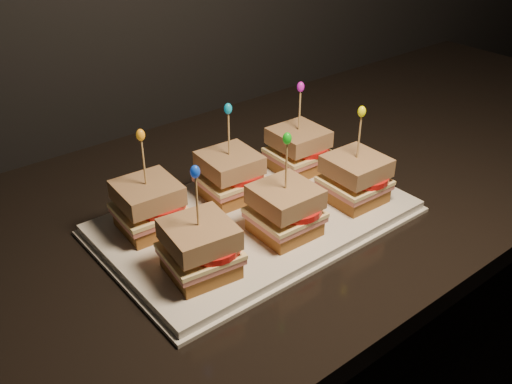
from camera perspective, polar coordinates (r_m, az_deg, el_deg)
granite_slab at (r=0.86m, az=-11.68°, el=-5.95°), size 2.47×0.70×0.03m
platter at (r=0.87m, az=0.00°, el=-2.61°), size 0.45×0.28×0.02m
platter_rim at (r=0.87m, az=0.00°, el=-2.94°), size 0.46×0.29×0.01m
sandwich_0_bread_bot at (r=0.84m, az=-10.51°, el=-2.91°), size 0.09×0.09×0.02m
sandwich_0_ham at (r=0.83m, az=-10.61°, el=-2.03°), size 0.09×0.09×0.01m
sandwich_0_cheese at (r=0.83m, az=-10.66°, el=-1.62°), size 0.10×0.09×0.01m
sandwich_0_tomato at (r=0.82m, az=-9.78°, el=-1.08°), size 0.08×0.08×0.01m
sandwich_0_bread_top at (r=0.81m, az=-10.83°, el=-0.07°), size 0.09×0.09×0.03m
sandwich_0_pick at (r=0.79m, az=-11.14°, el=2.66°), size 0.00×0.00×0.09m
sandwich_0_frill at (r=0.77m, az=-11.47°, el=5.61°), size 0.01×0.01×0.02m
sandwich_1_bread_bot at (r=0.90m, az=-2.59°, el=0.24°), size 0.09×0.09×0.02m
sandwich_1_ham at (r=0.89m, az=-2.61°, el=1.08°), size 0.09×0.09×0.01m
sandwich_1_cheese at (r=0.89m, az=-2.62°, el=1.47°), size 0.10×0.09×0.01m
sandwich_1_tomato at (r=0.89m, az=-1.78°, el=1.98°), size 0.08×0.08×0.01m
sandwich_1_bread_top at (r=0.88m, az=-2.66°, el=2.95°), size 0.09×0.09×0.03m
sandwich_1_pick at (r=0.86m, az=-2.73°, el=5.55°), size 0.00×0.00×0.09m
sandwich_1_frill at (r=0.84m, az=-2.81°, el=8.33°), size 0.01×0.01×0.02m
sandwich_2_bread_bot at (r=0.98m, az=4.17°, el=2.91°), size 0.08×0.08×0.02m
sandwich_2_ham at (r=0.97m, az=4.20°, el=3.70°), size 0.09×0.09×0.01m
sandwich_2_cheese at (r=0.97m, az=4.22°, el=4.07°), size 0.09×0.09×0.01m
sandwich_2_tomato at (r=0.97m, az=5.00°, el=4.54°), size 0.08×0.08×0.01m
sandwich_2_bread_top at (r=0.96m, az=4.27°, el=5.46°), size 0.08×0.08×0.03m
sandwich_2_pick at (r=0.94m, az=4.38°, el=7.88°), size 0.00×0.00×0.09m
sandwich_2_frill at (r=0.93m, az=4.49°, el=10.45°), size 0.01×0.01×0.02m
sandwich_3_bread_bot at (r=0.75m, az=-5.53°, el=-7.26°), size 0.09×0.09×0.02m
sandwich_3_ham at (r=0.74m, az=-5.59°, el=-6.33°), size 0.10×0.10×0.01m
sandwich_3_cheese at (r=0.73m, az=-5.62°, el=-5.89°), size 0.10×0.10×0.01m
sandwich_3_tomato at (r=0.73m, az=-4.60°, el=-5.29°), size 0.08×0.08×0.01m
sandwich_3_bread_top at (r=0.72m, az=-5.72°, el=-4.22°), size 0.09×0.09×0.03m
sandwich_3_pick at (r=0.69m, az=-5.91°, el=-1.23°), size 0.00×0.00×0.09m
sandwich_3_frill at (r=0.67m, az=-6.11°, el=2.03°), size 0.01×0.01×0.02m
sandwich_4_bread_bot at (r=0.82m, az=2.87°, el=-3.37°), size 0.08×0.08×0.02m
sandwich_4_ham at (r=0.81m, az=2.89°, el=-2.48°), size 0.09×0.09×0.01m
sandwich_4_cheese at (r=0.80m, az=2.91°, el=-2.06°), size 0.09×0.09×0.01m
sandwich_4_tomato at (r=0.80m, az=3.85°, el=-1.50°), size 0.08×0.08×0.01m
sandwich_4_bread_top at (r=0.79m, az=2.96°, el=-0.47°), size 0.08×0.08×0.03m
sandwich_4_pick at (r=0.77m, az=3.04°, el=2.34°), size 0.00×0.00×0.09m
sandwich_4_frill at (r=0.75m, az=3.14°, el=5.37°), size 0.01×0.01×0.02m
sandwich_5_bread_bot at (r=0.90m, az=9.72°, el=-0.11°), size 0.08×0.08×0.02m
sandwich_5_ham at (r=0.90m, az=9.81°, el=0.72°), size 0.09×0.09×0.01m
sandwich_5_cheese at (r=0.89m, az=9.85°, el=1.11°), size 0.09×0.09×0.01m
sandwich_5_tomato at (r=0.89m, az=10.69°, el=1.62°), size 0.08×0.08×0.01m
sandwich_5_bread_top at (r=0.88m, az=10.00°, el=2.58°), size 0.08×0.08×0.03m
sandwich_5_pick at (r=0.86m, az=10.26°, el=5.16°), size 0.00×0.00×0.09m
sandwich_5_frill at (r=0.84m, az=10.54°, el=7.92°), size 0.01×0.01×0.02m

